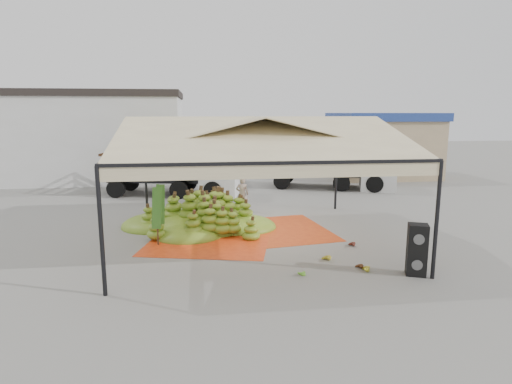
{
  "coord_description": "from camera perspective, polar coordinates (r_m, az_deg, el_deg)",
  "views": [
    {
      "loc": [
        -1.73,
        -13.59,
        4.14
      ],
      "look_at": [
        0.2,
        1.5,
        1.3
      ],
      "focal_mm": 30.0,
      "sensor_mm": 36.0,
      "label": 1
    }
  ],
  "objects": [
    {
      "name": "hand_red_b",
      "position": [
        13.8,
        12.43,
        -6.72
      ],
      "size": [
        0.45,
        0.38,
        0.19
      ],
      "primitive_type": "ellipsoid",
      "rotation": [
        0.0,
        0.0,
        0.07
      ],
      "color": "#5A2014",
      "rests_on": "ground"
    },
    {
      "name": "building_white",
      "position": [
        28.84,
        -24.14,
        6.83
      ],
      "size": [
        14.3,
        6.3,
        5.4
      ],
      "color": "silver",
      "rests_on": "ground"
    },
    {
      "name": "tarp_left",
      "position": [
        14.2,
        -6.2,
        -6.42
      ],
      "size": [
        4.56,
        4.43,
        0.01
      ],
      "primitive_type": "cube",
      "rotation": [
        0.0,
        0.0,
        -0.23
      ],
      "color": "#EE4A16",
      "rests_on": "ground"
    },
    {
      "name": "banana_leaves",
      "position": [
        14.13,
        -13.1,
        -6.75
      ],
      "size": [
        0.96,
        1.36,
        3.7
      ],
      "primitive_type": null,
      "color": "#2A731E",
      "rests_on": "ground"
    },
    {
      "name": "speaker_stack",
      "position": [
        11.8,
        20.66,
        -7.21
      ],
      "size": [
        0.61,
        0.57,
        1.35
      ],
      "rotation": [
        0.0,
        0.0,
        -0.36
      ],
      "color": "black",
      "rests_on": "ground"
    },
    {
      "name": "hand_yellow_a",
      "position": [
        11.8,
        14.04,
        -9.74
      ],
      "size": [
        0.54,
        0.48,
        0.21
      ],
      "primitive_type": "ellipsoid",
      "rotation": [
        0.0,
        0.0,
        -0.24
      ],
      "color": "gold",
      "rests_on": "ground"
    },
    {
      "name": "tarp_right",
      "position": [
        15.3,
        2.56,
        -5.11
      ],
      "size": [
        4.18,
        4.34,
        0.01
      ],
      "primitive_type": "cube",
      "rotation": [
        0.0,
        0.0,
        0.15
      ],
      "color": "#DA4D14",
      "rests_on": "ground"
    },
    {
      "name": "building_tan",
      "position": [
        29.14,
        16.56,
        6.08
      ],
      "size": [
        6.3,
        5.3,
        4.1
      ],
      "color": "tan",
      "rests_on": "ground"
    },
    {
      "name": "vendor",
      "position": [
        18.05,
        -1.84,
        -0.29
      ],
      "size": [
        0.58,
        0.42,
        1.48
      ],
      "primitive_type": "imported",
      "rotation": [
        0.0,
        0.0,
        3.01
      ],
      "color": "gray",
      "rests_on": "ground"
    },
    {
      "name": "banana_heap",
      "position": [
        15.66,
        -7.28,
        -2.46
      ],
      "size": [
        6.24,
        5.28,
        1.26
      ],
      "primitive_type": "ellipsoid",
      "rotation": [
        0.0,
        0.0,
        0.08
      ],
      "color": "#4A7117",
      "rests_on": "ground"
    },
    {
      "name": "hand_green",
      "position": [
        11.29,
        5.86,
        -10.51
      ],
      "size": [
        0.51,
        0.5,
        0.18
      ],
      "primitive_type": "ellipsoid",
      "rotation": [
        0.0,
        0.0,
        -0.73
      ],
      "color": "#3D7E1A",
      "rests_on": "ground"
    },
    {
      "name": "hand_yellow_b",
      "position": [
        12.37,
        9.17,
        -8.61
      ],
      "size": [
        0.56,
        0.51,
        0.21
      ],
      "primitive_type": "ellipsoid",
      "rotation": [
        0.0,
        0.0,
        0.36
      ],
      "color": "gold",
      "rests_on": "ground"
    },
    {
      "name": "truck_right",
      "position": [
        23.99,
        10.76,
        3.87
      ],
      "size": [
        7.07,
        4.27,
        2.3
      ],
      "rotation": [
        0.0,
        0.0,
        -0.32
      ],
      "color": "#53321B",
      "rests_on": "ground"
    },
    {
      "name": "hanging_bunches",
      "position": [
        12.8,
        3.22,
        3.74
      ],
      "size": [
        3.24,
        0.24,
        0.2
      ],
      "color": "#46811A",
      "rests_on": "ground"
    },
    {
      "name": "truck_left",
      "position": [
        21.95,
        -10.38,
        3.21
      ],
      "size": [
        6.89,
        3.51,
        2.26
      ],
      "rotation": [
        0.0,
        0.0,
        -0.2
      ],
      "color": "#482F18",
      "rests_on": "ground"
    },
    {
      "name": "canopy_tent",
      "position": [
        13.72,
        -0.03,
        7.06
      ],
      "size": [
        8.1,
        8.1,
        4.0
      ],
      "color": "black",
      "rests_on": "ground"
    },
    {
      "name": "ground",
      "position": [
        14.31,
        -0.03,
        -6.24
      ],
      "size": [
        90.0,
        90.0,
        0.0
      ],
      "primitive_type": "plane",
      "color": "slate",
      "rests_on": "ground"
    },
    {
      "name": "hand_red_a",
      "position": [
        11.95,
        13.41,
        -9.55
      ],
      "size": [
        0.44,
        0.39,
        0.17
      ],
      "primitive_type": "ellipsoid",
      "rotation": [
        0.0,
        0.0,
        0.23
      ],
      "color": "#5D3215",
      "rests_on": "ground"
    }
  ]
}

